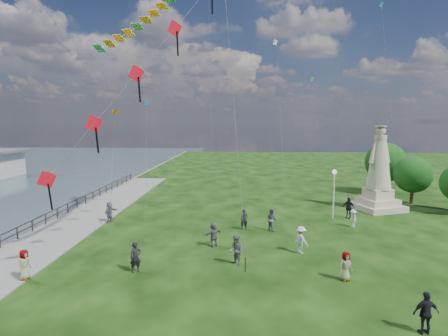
# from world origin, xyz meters

# --- Properties ---
(waterfront) EXTENTS (200.00, 200.00, 1.51)m
(waterfront) POSITION_xyz_m (-15.24, 8.99, -0.06)
(waterfront) COLOR #35494F
(waterfront) RESTS_ON ground
(statue) EXTENTS (5.25, 5.25, 8.33)m
(statue) POSITION_xyz_m (13.70, 19.28, 3.15)
(statue) COLOR tan
(statue) RESTS_ON ground
(lamppost) EXTENTS (0.41, 0.41, 4.48)m
(lamppost) POSITION_xyz_m (8.48, 15.54, 3.23)
(lamppost) COLOR silver
(lamppost) RESTS_ON ground
(tree_row) EXTENTS (7.58, 13.94, 6.22)m
(tree_row) POSITION_xyz_m (18.48, 24.09, 3.44)
(tree_row) COLOR #382314
(tree_row) RESTS_ON ground
(person_0) EXTENTS (0.78, 0.72, 1.80)m
(person_0) POSITION_xyz_m (-5.88, 2.68, 0.90)
(person_0) COLOR black
(person_0) RESTS_ON ground
(person_1) EXTENTS (1.01, 1.05, 1.86)m
(person_1) POSITION_xyz_m (-0.05, 4.06, 0.93)
(person_1) COLOR #595960
(person_1) RESTS_ON ground
(person_2) EXTENTS (1.20, 1.30, 1.82)m
(person_2) POSITION_xyz_m (4.22, 6.41, 0.91)
(person_2) COLOR silver
(person_2) RESTS_ON ground
(person_3) EXTENTS (1.12, 0.65, 1.83)m
(person_3) POSITION_xyz_m (7.91, -3.00, 0.91)
(person_3) COLOR black
(person_3) RESTS_ON ground
(person_4) EXTENTS (0.93, 0.77, 1.65)m
(person_4) POSITION_xyz_m (6.02, 2.14, 0.82)
(person_4) COLOR #595960
(person_4) RESTS_ON ground
(person_5) EXTENTS (1.16, 1.87, 1.88)m
(person_5) POSITION_xyz_m (-11.19, 13.16, 0.94)
(person_5) COLOR #595960
(person_5) RESTS_ON ground
(person_6) EXTENTS (0.66, 0.50, 1.65)m
(person_6) POSITION_xyz_m (0.45, 11.73, 0.83)
(person_6) COLOR black
(person_6) RESTS_ON ground
(person_7) EXTENTS (0.98, 1.05, 1.84)m
(person_7) POSITION_xyz_m (2.65, 11.50, 0.92)
(person_7) COLOR #595960
(person_7) RESTS_ON ground
(person_8) EXTENTS (0.58, 1.00, 1.48)m
(person_8) POSITION_xyz_m (9.52, 12.93, 0.74)
(person_8) COLOR silver
(person_8) RESTS_ON ground
(person_9) EXTENTS (1.25, 1.17, 1.94)m
(person_9) POSITION_xyz_m (9.90, 15.78, 0.97)
(person_9) COLOR black
(person_9) RESTS_ON ground
(person_10) EXTENTS (0.57, 0.86, 1.69)m
(person_10) POSITION_xyz_m (-11.63, 1.15, 0.84)
(person_10) COLOR #595960
(person_10) RESTS_ON ground
(person_11) EXTENTS (1.66, 1.66, 1.77)m
(person_11) POSITION_xyz_m (-1.71, 7.43, 0.88)
(person_11) COLOR #595960
(person_11) RESTS_ON ground
(red_kite_train) EXTENTS (12.00, 9.35, 18.06)m
(red_kite_train) POSITION_xyz_m (-6.30, 4.58, 11.15)
(red_kite_train) COLOR black
(red_kite_train) RESTS_ON ground
(small_kites) EXTENTS (28.35, 17.38, 28.45)m
(small_kites) POSITION_xyz_m (2.60, 23.80, 15.08)
(small_kites) COLOR #17698D
(small_kites) RESTS_ON ground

